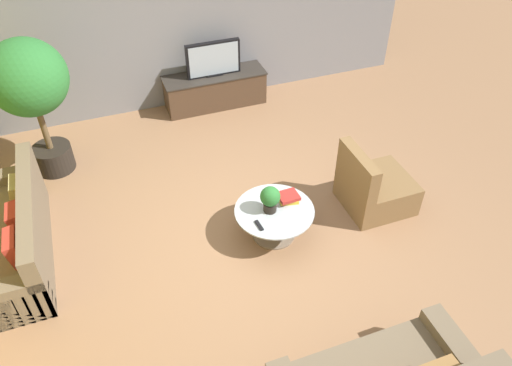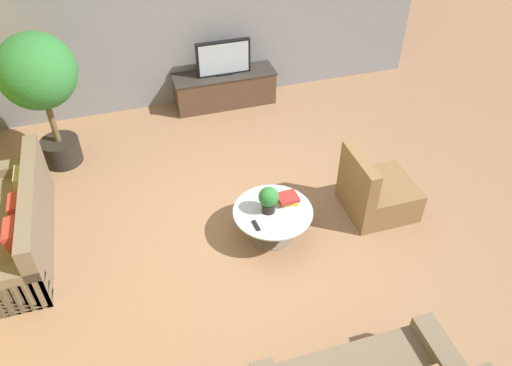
{
  "view_description": "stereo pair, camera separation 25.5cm",
  "coord_description": "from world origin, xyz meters",
  "px_view_note": "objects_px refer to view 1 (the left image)",
  "views": [
    {
      "loc": [
        -1.43,
        -3.88,
        4.31
      ],
      "look_at": [
        0.09,
        0.25,
        0.55
      ],
      "focal_mm": 35.0,
      "sensor_mm": 36.0,
      "label": 1
    },
    {
      "loc": [
        -1.19,
        -3.96,
        4.31
      ],
      "look_at": [
        0.09,
        0.25,
        0.55
      ],
      "focal_mm": 35.0,
      "sensor_mm": 36.0,
      "label": 2
    }
  ],
  "objects_px": {
    "television": "(213,59)",
    "couch_by_wall": "(11,239)",
    "coffee_table": "(274,218)",
    "armchair_wicker": "(374,188)",
    "potted_plant_tabletop": "(270,198)",
    "potted_palm_tall": "(30,86)",
    "media_console": "(215,89)"
  },
  "relations": [
    {
      "from": "television",
      "to": "coffee_table",
      "type": "xyz_separation_m",
      "value": [
        -0.2,
        -3.04,
        -0.53
      ]
    },
    {
      "from": "television",
      "to": "potted_palm_tall",
      "type": "height_order",
      "value": "potted_palm_tall"
    },
    {
      "from": "television",
      "to": "couch_by_wall",
      "type": "relative_size",
      "value": 0.42
    },
    {
      "from": "television",
      "to": "coffee_table",
      "type": "relative_size",
      "value": 0.92
    },
    {
      "from": "couch_by_wall",
      "to": "potted_plant_tabletop",
      "type": "bearing_deg",
      "value": 76.5
    },
    {
      "from": "couch_by_wall",
      "to": "media_console",
      "type": "bearing_deg",
      "value": 127.68
    },
    {
      "from": "armchair_wicker",
      "to": "media_console",
      "type": "bearing_deg",
      "value": 21.04
    },
    {
      "from": "media_console",
      "to": "armchair_wicker",
      "type": "bearing_deg",
      "value": -68.96
    },
    {
      "from": "television",
      "to": "coffee_table",
      "type": "bearing_deg",
      "value": -93.74
    },
    {
      "from": "coffee_table",
      "to": "potted_plant_tabletop",
      "type": "relative_size",
      "value": 2.8
    },
    {
      "from": "television",
      "to": "armchair_wicker",
      "type": "bearing_deg",
      "value": -68.95
    },
    {
      "from": "armchair_wicker",
      "to": "potted_plant_tabletop",
      "type": "distance_m",
      "value": 1.43
    },
    {
      "from": "potted_palm_tall",
      "to": "potted_plant_tabletop",
      "type": "distance_m",
      "value": 3.25
    },
    {
      "from": "television",
      "to": "potted_plant_tabletop",
      "type": "relative_size",
      "value": 2.58
    },
    {
      "from": "television",
      "to": "couch_by_wall",
      "type": "xyz_separation_m",
      "value": [
        -3.05,
        -2.35,
        -0.52
      ]
    },
    {
      "from": "media_console",
      "to": "couch_by_wall",
      "type": "relative_size",
      "value": 0.81
    },
    {
      "from": "potted_palm_tall",
      "to": "media_console",
      "type": "bearing_deg",
      "value": 18.13
    },
    {
      "from": "couch_by_wall",
      "to": "potted_plant_tabletop",
      "type": "distance_m",
      "value": 2.89
    },
    {
      "from": "coffee_table",
      "to": "potted_plant_tabletop",
      "type": "xyz_separation_m",
      "value": [
        -0.05,
        0.01,
        0.31
      ]
    },
    {
      "from": "armchair_wicker",
      "to": "television",
      "type": "bearing_deg",
      "value": 21.05
    },
    {
      "from": "coffee_table",
      "to": "couch_by_wall",
      "type": "relative_size",
      "value": 0.46
    },
    {
      "from": "coffee_table",
      "to": "armchair_wicker",
      "type": "xyz_separation_m",
      "value": [
        1.35,
        0.06,
        -0.0
      ]
    },
    {
      "from": "media_console",
      "to": "potted_plant_tabletop",
      "type": "height_order",
      "value": "potted_plant_tabletop"
    },
    {
      "from": "television",
      "to": "potted_plant_tabletop",
      "type": "height_order",
      "value": "television"
    },
    {
      "from": "armchair_wicker",
      "to": "potted_palm_tall",
      "type": "distance_m",
      "value": 4.38
    },
    {
      "from": "media_console",
      "to": "couch_by_wall",
      "type": "bearing_deg",
      "value": -142.32
    },
    {
      "from": "media_console",
      "to": "coffee_table",
      "type": "bearing_deg",
      "value": -93.74
    },
    {
      "from": "television",
      "to": "armchair_wicker",
      "type": "distance_m",
      "value": 3.24
    },
    {
      "from": "coffee_table",
      "to": "couch_by_wall",
      "type": "distance_m",
      "value": 2.93
    },
    {
      "from": "couch_by_wall",
      "to": "potted_plant_tabletop",
      "type": "relative_size",
      "value": 6.08
    },
    {
      "from": "television",
      "to": "couch_by_wall",
      "type": "height_order",
      "value": "television"
    },
    {
      "from": "television",
      "to": "couch_by_wall",
      "type": "distance_m",
      "value": 3.88
    }
  ]
}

